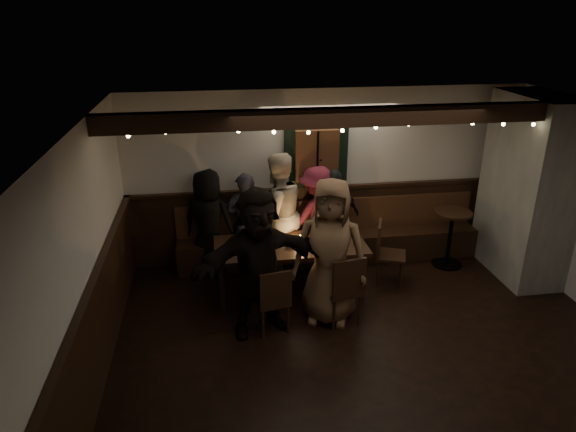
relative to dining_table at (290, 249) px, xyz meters
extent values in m
cube|color=black|center=(0.74, -1.40, -0.67)|extent=(6.00, 5.00, 0.01)
cube|color=black|center=(0.74, -1.40, 1.94)|extent=(6.00, 5.00, 0.01)
cube|color=white|center=(0.74, 1.11, 0.64)|extent=(6.00, 0.01, 2.60)
cube|color=white|center=(-2.26, -1.40, 0.64)|extent=(0.01, 5.00, 2.60)
cube|color=black|center=(0.74, 1.08, -0.11)|extent=(6.00, 0.05, 1.10)
cube|color=black|center=(-2.23, -1.40, -0.11)|extent=(0.05, 5.00, 1.10)
cube|color=slate|center=(3.39, 0.10, 0.64)|extent=(0.70, 1.40, 2.60)
cube|color=black|center=(0.74, 0.83, -0.44)|extent=(4.60, 0.45, 0.45)
cube|color=#502E1B|center=(0.74, 1.01, 0.04)|extent=(4.60, 0.06, 0.50)
cube|color=black|center=(0.54, 1.04, 0.99)|extent=(0.95, 0.04, 1.00)
cube|color=#502E1B|center=(0.54, 0.98, 0.99)|extent=(0.64, 0.12, 0.76)
cube|color=black|center=(0.74, -0.40, 1.83)|extent=(6.00, 0.16, 0.22)
sphere|color=#FFE599|center=(-1.86, -0.42, 1.70)|extent=(0.04, 0.04, 0.04)
sphere|color=#FFE599|center=(-1.46, -0.42, 1.72)|extent=(0.04, 0.04, 0.04)
sphere|color=#FFE599|center=(-1.06, -0.42, 1.73)|extent=(0.04, 0.04, 0.04)
sphere|color=#FFE599|center=(-0.66, -0.42, 1.71)|extent=(0.04, 0.04, 0.04)
sphere|color=#FFE599|center=(-0.26, -0.42, 1.69)|extent=(0.04, 0.04, 0.04)
sphere|color=#FFE599|center=(0.14, -0.42, 1.67)|extent=(0.04, 0.04, 0.04)
sphere|color=#FFE599|center=(0.54, -0.42, 1.68)|extent=(0.04, 0.04, 0.04)
sphere|color=#FFE599|center=(0.94, -0.42, 1.70)|extent=(0.04, 0.04, 0.04)
sphere|color=#FFE599|center=(1.34, -0.42, 1.72)|extent=(0.04, 0.04, 0.04)
sphere|color=#FFE599|center=(1.74, -0.42, 1.73)|extent=(0.04, 0.04, 0.04)
sphere|color=#FFE599|center=(2.14, -0.42, 1.71)|extent=(0.04, 0.04, 0.04)
sphere|color=#FFE599|center=(2.54, -0.42, 1.69)|extent=(0.04, 0.04, 0.04)
sphere|color=#FFE599|center=(2.94, -0.42, 1.67)|extent=(0.04, 0.04, 0.04)
sphere|color=#FFE599|center=(3.34, -0.42, 1.68)|extent=(0.04, 0.04, 0.04)
cube|color=black|center=(0.00, 0.00, 0.03)|extent=(2.02, 0.87, 0.06)
cylinder|color=black|center=(-0.93, -0.35, -0.33)|extent=(0.07, 0.07, 0.66)
cylinder|color=black|center=(-0.93, 0.36, -0.33)|extent=(0.07, 0.07, 0.66)
cylinder|color=black|center=(0.93, -0.35, -0.33)|extent=(0.07, 0.07, 0.66)
cylinder|color=black|center=(0.93, 0.36, -0.33)|extent=(0.07, 0.07, 0.66)
cylinder|color=#BF7226|center=(-0.66, 0.04, 0.13)|extent=(0.07, 0.07, 0.13)
cylinder|color=#BF7226|center=(-0.37, -0.16, 0.13)|extent=(0.07, 0.07, 0.13)
cylinder|color=silver|center=(-0.14, 0.14, 0.13)|extent=(0.07, 0.07, 0.13)
cylinder|color=#BF7226|center=(0.26, -0.12, 0.13)|extent=(0.07, 0.07, 0.13)
cylinder|color=silver|center=(0.58, 0.18, 0.13)|extent=(0.07, 0.07, 0.13)
cylinder|color=#BF7226|center=(0.71, -0.10, 0.13)|extent=(0.07, 0.07, 0.13)
cylinder|color=white|center=(-0.46, -0.29, 0.07)|extent=(0.25, 0.25, 0.01)
cube|color=#B2B2B7|center=(0.00, -0.05, 0.09)|extent=(0.15, 0.10, 0.05)
cylinder|color=#990C0C|center=(-0.03, -0.05, 0.14)|extent=(0.03, 0.03, 0.15)
cylinder|color=gold|center=(0.03, -0.05, 0.14)|extent=(0.03, 0.03, 0.15)
cylinder|color=silver|center=(0.15, 0.05, 0.10)|extent=(0.05, 0.05, 0.08)
sphere|color=#FFB24C|center=(0.15, 0.05, 0.16)|extent=(0.03, 0.03, 0.03)
cube|color=black|center=(-0.36, -0.83, -0.26)|extent=(0.45, 0.45, 0.04)
cube|color=black|center=(-0.32, -1.00, -0.02)|extent=(0.39, 0.11, 0.44)
cylinder|color=black|center=(-0.23, -0.65, -0.47)|extent=(0.03, 0.03, 0.38)
cylinder|color=black|center=(-0.17, -0.95, -0.47)|extent=(0.03, 0.03, 0.38)
cylinder|color=black|center=(-0.54, -0.70, -0.47)|extent=(0.03, 0.03, 0.38)
cylinder|color=black|center=(-0.48, -1.01, -0.47)|extent=(0.03, 0.03, 0.38)
cube|color=black|center=(0.52, -0.77, -0.23)|extent=(0.49, 0.49, 0.04)
cube|color=black|center=(0.56, -0.96, 0.03)|extent=(0.42, 0.12, 0.48)
cylinder|color=black|center=(0.66, -0.58, -0.45)|extent=(0.04, 0.04, 0.41)
cylinder|color=black|center=(0.72, -0.91, -0.45)|extent=(0.04, 0.04, 0.41)
cylinder|color=black|center=(0.32, -0.64, -0.45)|extent=(0.04, 0.04, 0.41)
cylinder|color=black|center=(0.39, -0.97, -0.45)|extent=(0.04, 0.04, 0.41)
cube|color=black|center=(1.45, 0.07, -0.25)|extent=(0.52, 0.52, 0.04)
cube|color=black|center=(1.28, 0.14, 0.00)|extent=(0.18, 0.39, 0.46)
cylinder|color=black|center=(1.55, -0.14, -0.46)|extent=(0.03, 0.03, 0.39)
cylinder|color=black|center=(1.24, -0.02, -0.46)|extent=(0.03, 0.03, 0.39)
cylinder|color=black|center=(1.66, 0.17, -0.46)|extent=(0.03, 0.03, 0.39)
cylinder|color=black|center=(1.36, 0.28, -0.46)|extent=(0.03, 0.03, 0.39)
cylinder|color=black|center=(2.50, 0.43, -0.65)|extent=(0.45, 0.45, 0.03)
cylinder|color=black|center=(2.50, 0.43, -0.23)|extent=(0.06, 0.06, 0.86)
cylinder|color=black|center=(2.50, 0.43, 0.20)|extent=(0.55, 0.55, 0.03)
imported|color=black|center=(-1.07, 0.78, 0.12)|extent=(0.90, 0.75, 1.57)
imported|color=#2A2935|center=(-0.54, 0.77, 0.09)|extent=(0.55, 0.37, 1.50)
imported|color=#C3B19B|center=(-0.09, 0.66, 0.24)|extent=(1.08, 0.98, 1.81)
imported|color=maroon|center=(0.52, 0.76, 0.11)|extent=(1.14, 0.88, 1.55)
imported|color=black|center=(0.76, 0.69, 0.10)|extent=(0.96, 0.68, 1.52)
imported|color=black|center=(-0.50, -0.81, 0.25)|extent=(1.77, 0.98, 1.82)
imported|color=brown|center=(0.37, -0.71, 0.27)|extent=(1.04, 0.84, 1.86)
camera|label=1|loc=(-0.96, -6.11, 3.01)|focal=32.00mm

